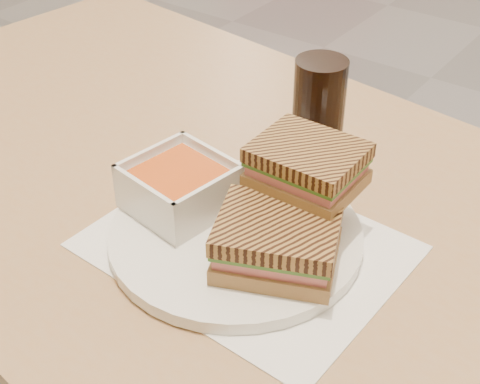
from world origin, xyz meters
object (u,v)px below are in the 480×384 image
Objects in this scene: panini_lower at (277,242)px; cola_glass at (318,112)px; plate at (236,235)px; soup_bowl at (180,188)px; main_table at (196,236)px.

cola_glass is at bearing 110.91° from panini_lower.
panini_lower reaches higher than plate.
panini_lower is 1.08× the size of cola_glass.
cola_glass reaches higher than soup_bowl.
soup_bowl is at bearing 174.01° from panini_lower.
main_table is 0.25m from cola_glass.
plate is at bearing 1.33° from soup_bowl.
plate is 0.08m from panini_lower.
main_table is 0.19m from soup_bowl.
soup_bowl is at bearing -57.95° from main_table.
soup_bowl is 0.86× the size of cola_glass.
plate is 2.33× the size of soup_bowl.
main_table is 9.01× the size of cola_glass.
main_table is 0.27m from panini_lower.
soup_bowl is 0.79× the size of panini_lower.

